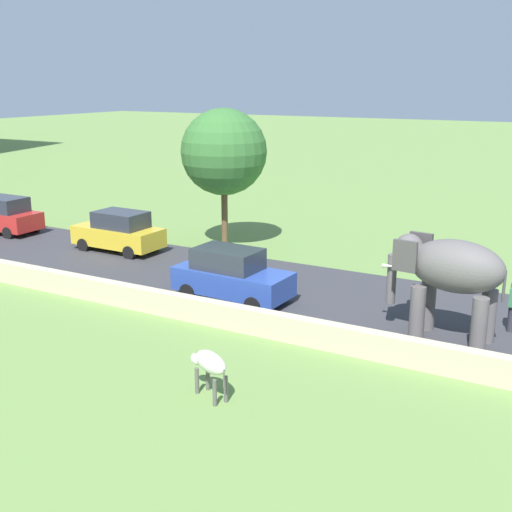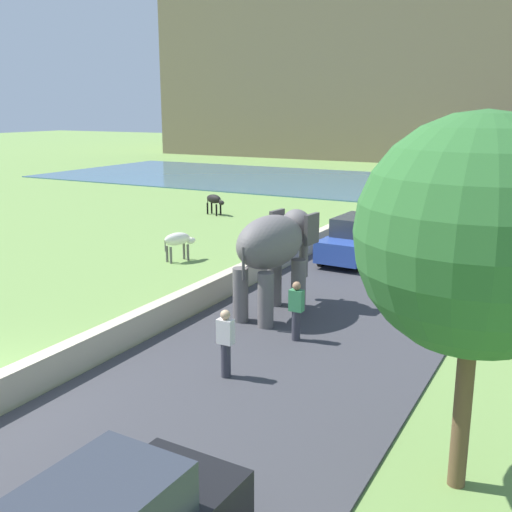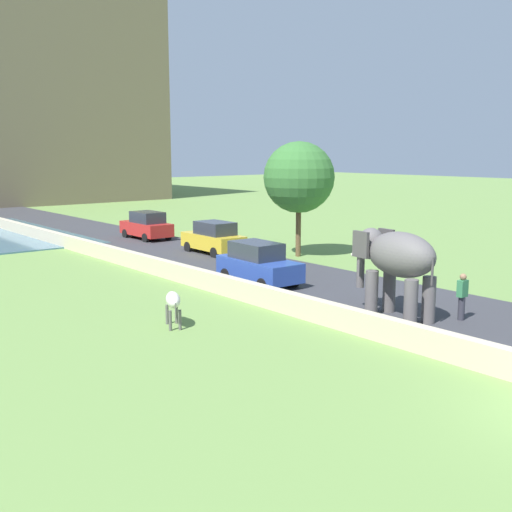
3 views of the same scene
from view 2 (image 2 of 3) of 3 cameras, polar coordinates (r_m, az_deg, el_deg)
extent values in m
cube|color=#38383D|center=(28.96, 15.68, 1.46)|extent=(7.00, 120.00, 0.06)
cube|color=beige|center=(28.07, 7.23, 2.22)|extent=(0.40, 110.00, 0.76)
cube|color=#426B84|center=(52.75, -0.22, 7.33)|extent=(36.00, 18.00, 0.08)
cube|color=#75664C|center=(81.37, 16.95, 17.56)|extent=(64.00, 28.00, 24.30)
ellipsoid|color=#605B5B|center=(17.22, 1.36, 1.33)|extent=(1.68, 2.83, 1.50)
cylinder|color=#605B5B|center=(18.51, 1.73, -2.38)|extent=(0.44, 0.44, 1.60)
cylinder|color=#605B5B|center=(18.09, 3.97, -2.79)|extent=(0.44, 0.44, 1.60)
cylinder|color=#605B5B|center=(17.12, -1.45, -3.72)|extent=(0.44, 0.44, 1.60)
cylinder|color=#605B5B|center=(16.66, 0.90, -4.21)|extent=(0.44, 0.44, 1.60)
ellipsoid|color=#605B5B|center=(18.36, 3.78, 2.69)|extent=(1.09, 1.00, 1.10)
cube|color=#484444|center=(18.55, 1.97, 2.94)|extent=(0.19, 0.71, 0.90)
cube|color=#484444|center=(17.94, 5.21, 2.52)|extent=(0.19, 0.71, 0.90)
cylinder|color=#605B5B|center=(18.95, 4.47, 0.28)|extent=(0.28, 0.28, 1.50)
cone|color=silver|center=(18.90, 3.81, 1.65)|extent=(0.18, 0.57, 0.17)
cone|color=silver|center=(18.68, 4.97, 1.49)|extent=(0.18, 0.57, 0.17)
cylinder|color=#484444|center=(16.23, -1.19, -0.70)|extent=(0.08, 0.08, 0.90)
cylinder|color=#33333D|center=(15.89, 3.75, -6.58)|extent=(0.22, 0.22, 0.85)
cube|color=#388451|center=(15.66, 3.79, -4.16)|extent=(0.36, 0.22, 0.56)
sphere|color=#997051|center=(15.54, 3.81, -2.79)|extent=(0.22, 0.22, 0.22)
cylinder|color=#33333D|center=(13.82, -2.83, -9.78)|extent=(0.22, 0.22, 0.85)
cube|color=silver|center=(13.55, -2.86, -7.05)|extent=(0.36, 0.22, 0.56)
sphere|color=tan|center=(13.42, -2.88, -5.49)|extent=(0.22, 0.22, 0.22)
cylinder|color=black|center=(9.67, -11.65, -22.21)|extent=(0.20, 0.61, 0.60)
cube|color=gold|center=(30.75, 19.57, 3.14)|extent=(1.79, 4.04, 0.80)
cube|color=#2D333D|center=(30.44, 19.62, 4.47)|extent=(1.50, 2.23, 0.70)
cylinder|color=black|center=(32.22, 18.53, 2.95)|extent=(0.19, 0.60, 0.60)
cylinder|color=black|center=(31.96, 21.37, 2.64)|extent=(0.19, 0.60, 0.60)
cylinder|color=black|center=(29.72, 17.52, 2.17)|extent=(0.19, 0.60, 0.60)
cylinder|color=black|center=(29.43, 20.59, 1.82)|extent=(0.19, 0.60, 0.60)
cube|color=#2D4CA8|center=(24.11, 9.22, 1.02)|extent=(1.88, 4.07, 0.80)
cube|color=#2D333D|center=(24.14, 9.46, 2.85)|extent=(1.54, 2.26, 0.70)
cylinder|color=black|center=(22.74, 9.84, -0.81)|extent=(0.21, 0.61, 0.60)
cylinder|color=black|center=(23.34, 6.15, -0.31)|extent=(0.21, 0.61, 0.60)
cylinder|color=black|center=(25.12, 11.99, 0.47)|extent=(0.21, 0.61, 0.60)
cylinder|color=black|center=(25.67, 8.59, 0.90)|extent=(0.21, 0.61, 0.60)
cube|color=red|center=(37.91, 21.35, 4.87)|extent=(1.71, 4.00, 0.80)
cube|color=#2D333D|center=(37.62, 21.41, 5.96)|extent=(1.45, 2.20, 0.70)
cylinder|color=black|center=(39.35, 20.39, 4.65)|extent=(0.18, 0.60, 0.60)
cylinder|color=black|center=(39.16, 22.72, 4.41)|extent=(0.18, 0.60, 0.60)
cylinder|color=black|center=(36.81, 19.79, 4.13)|extent=(0.18, 0.60, 0.60)
cylinder|color=black|center=(36.61, 22.28, 3.86)|extent=(0.18, 0.60, 0.60)
ellipsoid|color=silver|center=(24.14, -7.37, 1.59)|extent=(0.85, 1.18, 0.50)
cylinder|color=#595753|center=(24.58, -6.74, 0.45)|extent=(0.10, 0.10, 0.65)
cylinder|color=#595753|center=(24.32, -6.36, 0.32)|extent=(0.10, 0.10, 0.65)
cylinder|color=#595753|center=(24.21, -8.30, 0.20)|extent=(0.10, 0.10, 0.65)
cylinder|color=#595753|center=(23.95, -7.94, 0.06)|extent=(0.10, 0.10, 0.65)
ellipsoid|color=silver|center=(24.48, -6.08, 1.44)|extent=(0.38, 0.46, 0.26)
cone|color=beige|center=(24.52, -6.20, 1.86)|extent=(0.04, 0.04, 0.12)
cone|color=beige|center=(24.37, -5.98, 1.79)|extent=(0.04, 0.04, 0.12)
cylinder|color=#595753|center=(23.92, -8.47, 0.95)|extent=(0.04, 0.04, 0.45)
ellipsoid|color=black|center=(34.56, -3.95, 5.33)|extent=(1.18, 0.74, 0.50)
cylinder|color=black|center=(34.46, -3.32, 4.35)|extent=(0.10, 0.10, 0.65)
cylinder|color=black|center=(34.26, -3.71, 4.29)|extent=(0.10, 0.10, 0.65)
cylinder|color=black|center=(35.03, -4.16, 4.49)|extent=(0.10, 0.10, 0.65)
cylinder|color=black|center=(34.84, -4.54, 4.43)|extent=(0.10, 0.10, 0.65)
ellipsoid|color=black|center=(34.11, -3.25, 4.98)|extent=(0.45, 0.35, 0.26)
cone|color=beige|center=(34.14, -3.14, 5.28)|extent=(0.04, 0.04, 0.12)
cone|color=beige|center=(34.02, -3.37, 5.24)|extent=(0.04, 0.04, 0.12)
cylinder|color=black|center=(34.99, -4.52, 5.10)|extent=(0.04, 0.04, 0.45)
cylinder|color=brown|center=(10.34, 18.73, -12.95)|extent=(0.28, 0.28, 2.84)
sphere|color=#2D662D|center=(9.48, 19.96, 1.76)|extent=(3.62, 3.62, 3.62)
camera|label=1|loc=(27.93, -38.57, 13.54)|focal=45.38mm
camera|label=3|loc=(24.17, -55.96, 6.96)|focal=43.26mm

